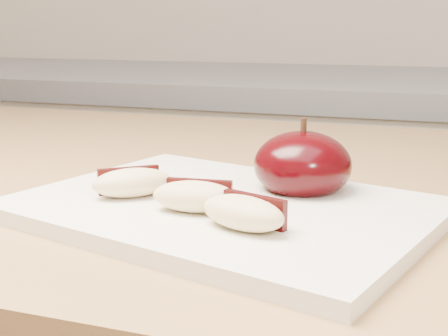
% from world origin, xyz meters
% --- Properties ---
extents(back_cabinet, '(2.40, 0.62, 0.94)m').
position_xyz_m(back_cabinet, '(0.00, 1.20, 0.47)').
color(back_cabinet, silver).
rests_on(back_cabinet, ground).
extents(cutting_board, '(0.34, 0.28, 0.01)m').
position_xyz_m(cutting_board, '(0.04, 0.36, 0.91)').
color(cutting_board, silver).
rests_on(cutting_board, island_counter).
extents(apple_half, '(0.10, 0.10, 0.06)m').
position_xyz_m(apple_half, '(0.09, 0.41, 0.93)').
color(apple_half, black).
rests_on(apple_half, cutting_board).
extents(apple_wedge_a, '(0.06, 0.06, 0.02)m').
position_xyz_m(apple_wedge_a, '(-0.03, 0.35, 0.92)').
color(apple_wedge_a, beige).
rests_on(apple_wedge_a, cutting_board).
extents(apple_wedge_b, '(0.06, 0.04, 0.02)m').
position_xyz_m(apple_wedge_b, '(0.03, 0.33, 0.92)').
color(apple_wedge_b, beige).
rests_on(apple_wedge_b, cutting_board).
extents(apple_wedge_c, '(0.07, 0.05, 0.02)m').
position_xyz_m(apple_wedge_c, '(0.07, 0.31, 0.92)').
color(apple_wedge_c, beige).
rests_on(apple_wedge_c, cutting_board).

